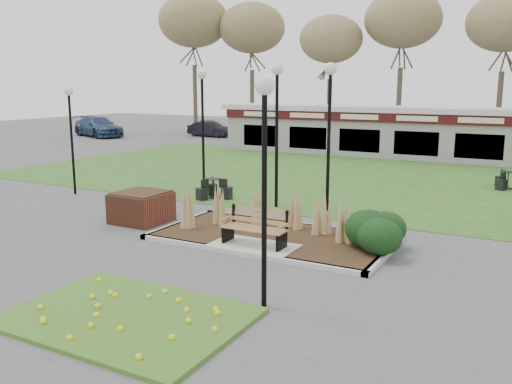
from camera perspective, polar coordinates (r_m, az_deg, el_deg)
The scene contains 18 objects.
ground at distance 13.80m, azimuth -0.51°, elevation -6.25°, with size 100.00×100.00×0.00m, color #515154.
lawn at distance 24.71m, azimuth 13.13°, elevation 1.31°, with size 34.00×16.00×0.02m, color #2E5A1C.
flower_bed at distance 10.26m, azimuth -13.39°, elevation -12.52°, with size 4.20×3.00×0.16m.
planting_bed at distance 14.35m, azimuth 6.60°, elevation -4.13°, with size 6.75×3.40×1.27m.
park_bench at distance 13.85m, azimuth -0.01°, elevation -3.66°, with size 1.70×0.66×0.93m.
brick_planter at distance 16.92m, azimuth -11.97°, elevation -1.54°, with size 1.50×1.50×0.95m.
food_pavilion at distance 32.22m, azimuth 17.09°, elevation 6.00°, with size 24.60×3.40×2.90m.
tree_backdrop at distance 40.24m, azimuth 20.11°, elevation 16.60°, with size 47.24×5.24×10.36m.
lamp_post_near_left at distance 21.64m, azimuth -18.97°, elevation 7.53°, with size 0.34×0.34×4.08m.
lamp_post_near_right at distance 9.74m, azimuth 0.89°, elevation 5.34°, with size 0.36×0.36×4.32m.
lamp_post_mid_left at distance 17.78m, azimuth 7.76°, elevation 9.15°, with size 0.40×0.40×4.84m.
lamp_post_mid_right at distance 18.21m, azimuth 2.22°, elevation 9.33°, with size 0.40×0.40×4.86m.
lamp_post_far_left at distance 22.74m, azimuth -5.67°, elevation 9.49°, with size 0.40×0.40×4.76m.
bistro_set_a at distance 20.08m, azimuth -4.48°, elevation 0.05°, with size 1.28×1.36×0.73m.
bistro_set_b at distance 24.06m, azimuth 24.96°, elevation 0.86°, with size 1.19×1.30×0.69m.
car_silver at distance 46.04m, azimuth -4.47°, elevation 6.93°, with size 1.67×4.15×1.42m, color #B4B4B9.
car_black at distance 44.18m, azimuth -4.88°, elevation 6.62°, with size 1.30×3.73×1.23m, color black.
car_blue at distance 45.90m, azimuth -16.28°, elevation 6.62°, with size 2.24×5.51×1.60m, color navy.
Camera 1 is at (6.40, -11.51, 4.15)m, focal length 38.00 mm.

